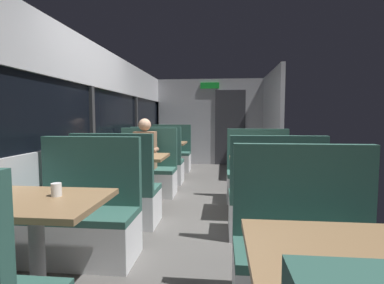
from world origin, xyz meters
TOP-DOWN VIEW (x-y plane):
  - ground_plane at (0.00, 0.00)m, footprint 3.30×9.20m
  - carriage_window_panel_left at (-1.45, 0.00)m, footprint 0.09×8.48m
  - carriage_end_bulkhead at (0.06, 4.19)m, footprint 2.90×0.11m
  - carriage_aisle_panel_right at (1.45, 3.00)m, footprint 0.08×2.40m
  - dining_table_near_window at (-0.89, -2.09)m, footprint 0.90×0.70m
  - bench_near_window_facing_entry at (-0.89, -1.39)m, footprint 0.95×0.50m
  - dining_table_mid_window at (-0.89, 0.17)m, footprint 0.90×0.70m
  - bench_mid_window_facing_end at (-0.89, -0.53)m, footprint 0.95×0.50m
  - bench_mid_window_facing_entry at (-0.89, 0.87)m, footprint 0.95×0.50m
  - dining_table_far_window at (-0.89, 2.43)m, footprint 0.90×0.70m
  - bench_far_window_facing_end at (-0.89, 1.73)m, footprint 0.95×0.50m
  - bench_far_window_facing_entry at (-0.89, 3.13)m, footprint 0.95×0.50m
  - dining_table_front_aisle at (0.89, -2.69)m, footprint 0.90×0.70m
  - bench_front_aisle_facing_entry at (0.89, -1.99)m, footprint 0.95×0.50m
  - dining_table_rear_aisle at (0.89, -0.03)m, footprint 0.90×0.70m
  - bench_rear_aisle_facing_end at (0.89, -0.73)m, footprint 0.95×0.50m
  - bench_rear_aisle_facing_entry at (0.89, 0.67)m, footprint 0.95×0.50m
  - seated_passenger at (-0.89, 0.80)m, footprint 0.47×0.55m
  - coffee_cup_primary at (-0.80, 2.37)m, footprint 0.07×0.07m
  - coffee_cup_secondary at (-0.79, -2.00)m, footprint 0.07×0.07m

SIDE VIEW (x-z plane):
  - ground_plane at x=0.00m, z-range -0.02..0.00m
  - bench_near_window_facing_entry at x=-0.89m, z-range -0.22..0.88m
  - bench_mid_window_facing_end at x=-0.89m, z-range -0.22..0.88m
  - bench_mid_window_facing_entry at x=-0.89m, z-range -0.22..0.88m
  - bench_far_window_facing_end at x=-0.89m, z-range -0.22..0.88m
  - bench_far_window_facing_entry at x=-0.89m, z-range -0.22..0.88m
  - bench_front_aisle_facing_entry at x=0.89m, z-range -0.22..0.88m
  - bench_rear_aisle_facing_end at x=0.89m, z-range -0.22..0.88m
  - bench_rear_aisle_facing_entry at x=0.89m, z-range -0.22..0.88m
  - seated_passenger at x=-0.89m, z-range -0.09..1.17m
  - dining_table_near_window at x=-0.89m, z-range 0.27..1.01m
  - dining_table_mid_window at x=-0.89m, z-range 0.27..1.01m
  - dining_table_far_window at x=-0.89m, z-range 0.27..1.01m
  - dining_table_front_aisle at x=0.89m, z-range 0.27..1.01m
  - dining_table_rear_aisle at x=0.89m, z-range 0.27..1.01m
  - coffee_cup_primary at x=-0.80m, z-range 0.74..0.83m
  - coffee_cup_secondary at x=-0.79m, z-range 0.74..0.83m
  - carriage_window_panel_left at x=-1.45m, z-range -0.04..2.26m
  - carriage_end_bulkhead at x=0.06m, z-range -0.01..2.29m
  - carriage_aisle_panel_right at x=1.45m, z-range 0.00..2.30m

